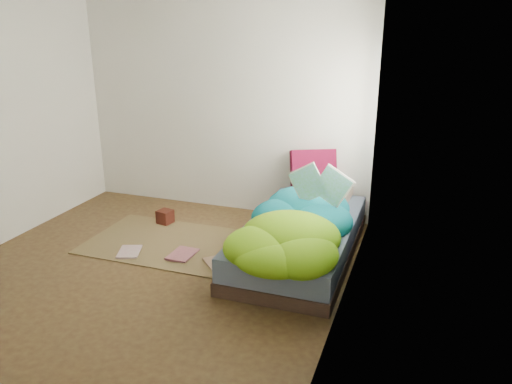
{
  "coord_description": "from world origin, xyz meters",
  "views": [
    {
      "loc": [
        2.28,
        -3.6,
        2.17
      ],
      "look_at": [
        0.76,
        0.75,
        0.6
      ],
      "focal_mm": 35.0,
      "sensor_mm": 36.0,
      "label": 1
    }
  ],
  "objects_px": {
    "bed": "(300,240)",
    "pillow_magenta": "(313,172)",
    "wooden_box": "(165,217)",
    "floor_book_b": "(172,253)",
    "floor_book_a": "(119,252)",
    "open_book": "(320,175)"
  },
  "relations": [
    {
      "from": "floor_book_a",
      "to": "pillow_magenta",
      "type": "bearing_deg",
      "value": 22.21
    },
    {
      "from": "bed",
      "to": "pillow_magenta",
      "type": "xyz_separation_m",
      "value": [
        -0.09,
        0.9,
        0.42
      ]
    },
    {
      "from": "open_book",
      "to": "pillow_magenta",
      "type": "bearing_deg",
      "value": 110.6
    },
    {
      "from": "pillow_magenta",
      "to": "floor_book_b",
      "type": "relative_size",
      "value": 1.63
    },
    {
      "from": "wooden_box",
      "to": "floor_book_a",
      "type": "relative_size",
      "value": 0.53
    },
    {
      "from": "pillow_magenta",
      "to": "bed",
      "type": "bearing_deg",
      "value": -109.78
    },
    {
      "from": "wooden_box",
      "to": "floor_book_b",
      "type": "height_order",
      "value": "wooden_box"
    },
    {
      "from": "bed",
      "to": "wooden_box",
      "type": "xyz_separation_m",
      "value": [
        -1.64,
        0.28,
        -0.08
      ]
    },
    {
      "from": "bed",
      "to": "pillow_magenta",
      "type": "height_order",
      "value": "pillow_magenta"
    },
    {
      "from": "open_book",
      "to": "floor_book_a",
      "type": "xyz_separation_m",
      "value": [
        -1.85,
        -0.61,
        -0.81
      ]
    },
    {
      "from": "bed",
      "to": "floor_book_a",
      "type": "distance_m",
      "value": 1.78
    },
    {
      "from": "pillow_magenta",
      "to": "wooden_box",
      "type": "relative_size",
      "value": 3.32
    },
    {
      "from": "bed",
      "to": "floor_book_b",
      "type": "distance_m",
      "value": 1.26
    },
    {
      "from": "open_book",
      "to": "wooden_box",
      "type": "distance_m",
      "value": 1.96
    },
    {
      "from": "bed",
      "to": "open_book",
      "type": "xyz_separation_m",
      "value": [
        0.16,
        0.05,
        0.66
      ]
    },
    {
      "from": "pillow_magenta",
      "to": "floor_book_a",
      "type": "bearing_deg",
      "value": -163.13
    },
    {
      "from": "wooden_box",
      "to": "floor_book_a",
      "type": "distance_m",
      "value": 0.85
    },
    {
      "from": "bed",
      "to": "open_book",
      "type": "relative_size",
      "value": 4.03
    },
    {
      "from": "bed",
      "to": "pillow_magenta",
      "type": "bearing_deg",
      "value": 95.81
    },
    {
      "from": "open_book",
      "to": "floor_book_a",
      "type": "distance_m",
      "value": 2.11
    },
    {
      "from": "pillow_magenta",
      "to": "floor_book_a",
      "type": "distance_m",
      "value": 2.24
    },
    {
      "from": "bed",
      "to": "wooden_box",
      "type": "distance_m",
      "value": 1.67
    }
  ]
}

